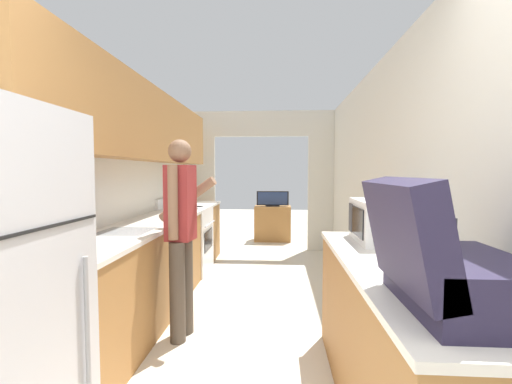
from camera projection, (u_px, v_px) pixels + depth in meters
wall_left at (118, 156)px, 3.30m from camera, size 0.38×7.88×2.50m
wall_right at (405, 193)px, 2.74m from camera, size 0.06×7.88×2.50m
wall_far_with_doorway at (261, 170)px, 6.17m from camera, size 2.99×0.06×2.50m
counter_left at (154, 263)px, 3.60m from camera, size 0.62×4.23×0.91m
counter_right at (399, 343)px, 1.92m from camera, size 0.62×2.00×0.91m
range_oven at (187, 239)px, 4.86m from camera, size 0.66×0.76×1.05m
person at (181, 232)px, 2.89m from camera, size 0.54×0.41×1.69m
suitcase at (442, 265)px, 1.27m from camera, size 0.51×0.59×0.49m
microwave at (384, 221)px, 2.48m from camera, size 0.40×0.54×0.30m
tv_cabinet at (273, 223)px, 7.02m from camera, size 0.74×0.42×0.71m
television at (273, 199)px, 6.95m from camera, size 0.65×0.16×0.31m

